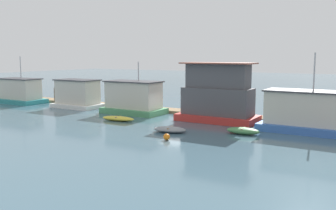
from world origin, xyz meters
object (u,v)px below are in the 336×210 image
houseboat_blue (306,113)px  mooring_post_near_right (55,96)px  houseboat_red (218,96)px  buoy_orange (167,137)px  houseboat_green (134,98)px  mooring_post_centre (277,114)px  dinghy_green (243,131)px  dinghy_yellow (118,118)px  houseboat_teal (20,92)px  houseboat_white (78,94)px  dinghy_grey (170,129)px

houseboat_blue → mooring_post_near_right: size_ratio=3.64×
houseboat_red → buoy_orange: (-0.01, -9.25, -2.14)m
houseboat_green → mooring_post_centre: 14.97m
dinghy_green → buoy_orange: (-4.12, -4.88, -0.03)m
dinghy_yellow → mooring_post_near_right: mooring_post_near_right is taller
houseboat_teal → houseboat_white: size_ratio=1.13×
houseboat_green → buoy_orange: houseboat_green is taller
houseboat_teal → dinghy_yellow: houseboat_teal is taller
dinghy_grey → houseboat_blue: bearing=32.5°
houseboat_teal → dinghy_grey: (26.35, -6.12, -1.25)m
mooring_post_near_right → mooring_post_centre: 28.59m
dinghy_grey → buoy_orange: size_ratio=6.09×
dinghy_grey → houseboat_white: bearing=157.9°
houseboat_white → houseboat_green: bearing=-2.1°
houseboat_green → houseboat_red: (9.61, 0.17, 0.75)m
houseboat_teal → houseboat_green: bearing=1.3°
houseboat_teal → buoy_orange: (27.59, -8.69, -1.24)m
houseboat_red → dinghy_grey: bearing=-100.5°
dinghy_yellow → dinghy_grey: bearing=-16.5°
houseboat_blue → buoy_orange: size_ratio=15.18×
houseboat_green → dinghy_grey: bearing=-37.9°
houseboat_white → dinghy_yellow: houseboat_white is taller
houseboat_red → mooring_post_near_right: houseboat_red is taller
houseboat_teal → houseboat_red: 27.62m
houseboat_teal → dinghy_green: size_ratio=2.44×
houseboat_white → mooring_post_centre: bearing=3.3°
houseboat_white → mooring_post_near_right: houseboat_white is taller
houseboat_blue → houseboat_teal: bearing=179.8°
houseboat_red → mooring_post_near_right: 23.42m
houseboat_white → dinghy_green: bearing=-11.5°
houseboat_white → dinghy_grey: size_ratio=1.98×
houseboat_green → houseboat_teal: bearing=-178.7°
houseboat_red → mooring_post_centre: (5.25, 1.47, -1.47)m
dinghy_yellow → buoy_orange: 9.39m
houseboat_green → dinghy_grey: 10.69m
houseboat_blue → dinghy_green: houseboat_blue is taller
houseboat_white → houseboat_blue: bearing=-1.9°
houseboat_blue → mooring_post_centre: (-2.87, 2.18, -0.65)m
houseboat_white → houseboat_red: (18.05, -0.14, 0.81)m
houseboat_green → dinghy_grey: houseboat_green is taller
houseboat_red → mooring_post_near_right: bearing=176.4°
houseboat_green → mooring_post_near_right: houseboat_green is taller
houseboat_teal → houseboat_blue: houseboat_blue is taller
houseboat_teal → dinghy_yellow: size_ratio=1.89×
houseboat_blue → dinghy_yellow: (-16.31, -3.92, -1.33)m
dinghy_grey → mooring_post_near_right: size_ratio=1.46×
houseboat_teal → mooring_post_centre: (32.85, 2.03, -0.57)m
houseboat_green → dinghy_grey: size_ratio=2.24×
houseboat_white → mooring_post_near_right: size_ratio=2.89×
dinghy_grey → mooring_post_near_right: (-22.09, 8.15, 0.78)m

